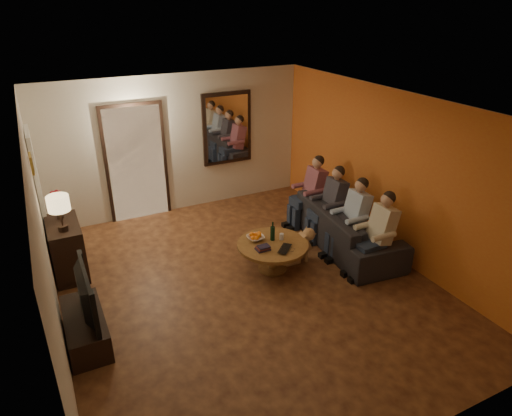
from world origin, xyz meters
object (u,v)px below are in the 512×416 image
tv (79,295)px  person_d (311,194)px  bowl (256,238)px  laptop (288,250)px  person_b (353,221)px  wine_bottle (273,231)px  coffee_table (272,256)px  table_lamp (60,213)px  person_c (331,206)px  sofa (345,226)px  dog (296,246)px  dresser (67,249)px  tv_stand (86,328)px  person_a (378,237)px

tv → person_d: size_ratio=0.88×
bowl → laptop: 0.57m
person_b → person_d: 1.20m
wine_bottle → person_b: bearing=-10.8°
person_d → coffee_table: bearing=-142.3°
bowl → person_d: bearing=28.4°
table_lamp → person_c: bearing=-8.6°
person_c → table_lamp: bearing=171.4°
person_b → bowl: 1.59m
sofa → person_b: 0.40m
dog → laptop: bearing=-134.2°
bowl → dresser: bearing=157.5°
dog → dresser: bearing=161.4°
sofa → laptop: bearing=114.1°
dresser → coffee_table: size_ratio=0.86×
tv_stand → dog: size_ratio=1.95×
sofa → tv_stand: bearing=103.9°
dog → sofa: bearing=9.6°
tv_stand → laptop: bearing=2.3°
table_lamp → coffee_table: size_ratio=0.50×
table_lamp → laptop: 3.25m
tv_stand → person_c: 4.25m
tv_stand → person_b: 4.17m
tv → person_d: (4.14, 1.45, -0.07)m
person_c → coffee_table: (-1.36, -0.45, -0.38)m
person_d → bowl: bearing=-151.6°
bowl → wine_bottle: wine_bottle is taller
person_d → coffee_table: size_ratio=1.12×
person_a → wine_bottle: person_a is taller
bowl → table_lamp: bearing=161.8°
tv_stand → sofa: size_ratio=0.46×
sofa → wine_bottle: bearing=98.6°
sofa → dresser: bearing=81.4°
dresser → wine_bottle: (2.84, -1.20, 0.19)m
coffee_table → wine_bottle: size_ratio=3.47×
person_d → bowl: size_ratio=4.63×
person_a → dog: person_a is taller
dog → wine_bottle: 0.51m
person_b → laptop: 1.27m
wine_bottle → laptop: size_ratio=0.94×
person_a → dog: size_ratio=2.14×
sofa → person_d: (-0.10, 0.90, 0.25)m
person_b → coffee_table: bearing=173.7°
bowl → coffee_table: bearing=-50.7°
table_lamp → person_a: bearing=-23.8°
table_lamp → tv_stand: size_ratio=0.49×
dresser → tv_stand: (0.00, -1.69, -0.23)m
person_b → person_c: 0.60m
sofa → person_c: (-0.10, 0.30, 0.25)m
sofa → person_a: (-0.10, -0.90, 0.25)m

